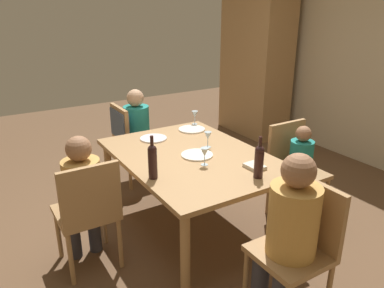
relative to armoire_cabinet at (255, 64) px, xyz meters
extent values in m
plane|color=brown|center=(1.92, -2.33, -1.10)|extent=(10.00, 10.00, 0.00)
cube|color=#A87F51|center=(0.00, 0.00, -0.05)|extent=(1.10, 0.56, 2.10)
cube|color=#A87F51|center=(1.92, -2.33, -0.38)|extent=(1.64, 1.17, 0.04)
cylinder|color=#A87F51|center=(1.17, -2.85, -0.75)|extent=(0.07, 0.07, 0.69)
cylinder|color=#A87F51|center=(2.67, -2.85, -0.75)|extent=(0.07, 0.07, 0.69)
cylinder|color=#A87F51|center=(1.17, -1.82, -0.75)|extent=(0.07, 0.07, 0.69)
cylinder|color=#A87F51|center=(2.67, -1.82, -0.75)|extent=(0.07, 0.07, 0.69)
cylinder|color=#A87F51|center=(1.73, -3.49, -0.88)|extent=(0.04, 0.04, 0.44)
cylinder|color=#A87F51|center=(1.73, -3.11, -0.88)|extent=(0.04, 0.04, 0.44)
cylinder|color=#A87F51|center=(2.11, -3.49, -0.88)|extent=(0.04, 0.04, 0.44)
cylinder|color=#A87F51|center=(2.11, -3.11, -0.88)|extent=(0.04, 0.04, 0.44)
cube|color=#A87F51|center=(1.92, -3.30, -0.64)|extent=(0.44, 0.44, 0.04)
cube|color=#A87F51|center=(2.12, -3.30, -0.40)|extent=(0.04, 0.44, 0.44)
cylinder|color=#A87F51|center=(2.93, -2.52, -0.88)|extent=(0.04, 0.04, 0.44)
cylinder|color=#A87F51|center=(2.93, -2.14, -0.88)|extent=(0.04, 0.04, 0.44)
cube|color=#A87F51|center=(3.12, -2.33, -0.64)|extent=(0.44, 0.44, 0.04)
cube|color=#A87F51|center=(3.12, -2.13, -0.40)|extent=(0.44, 0.04, 0.44)
cylinder|color=#A87F51|center=(0.53, -2.14, -0.88)|extent=(0.04, 0.04, 0.44)
cylinder|color=#A87F51|center=(0.91, -2.14, -0.88)|extent=(0.04, 0.04, 0.44)
cylinder|color=#A87F51|center=(0.53, -2.52, -0.88)|extent=(0.04, 0.04, 0.44)
cylinder|color=#A87F51|center=(0.91, -2.52, -0.88)|extent=(0.04, 0.04, 0.44)
cube|color=#A87F51|center=(0.72, -2.33, -0.64)|extent=(0.44, 0.44, 0.04)
cube|color=#A87F51|center=(0.72, -2.53, -0.40)|extent=(0.44, 0.04, 0.44)
cube|color=#4C5B75|center=(0.72, -2.53, -0.38)|extent=(0.40, 0.07, 0.31)
cylinder|color=#A87F51|center=(2.48, -1.18, -0.88)|extent=(0.04, 0.04, 0.44)
cylinder|color=#A87F51|center=(2.48, -1.56, -0.88)|extent=(0.04, 0.04, 0.44)
cylinder|color=#A87F51|center=(2.10, -1.18, -0.88)|extent=(0.04, 0.04, 0.44)
cylinder|color=#A87F51|center=(2.10, -1.56, -0.88)|extent=(0.04, 0.04, 0.44)
cube|color=#A87F51|center=(2.29, -1.37, -0.64)|extent=(0.44, 0.44, 0.04)
cube|color=#A87F51|center=(2.09, -1.37, -0.40)|extent=(0.04, 0.44, 0.44)
cylinder|color=#33333D|center=(1.79, -3.38, -0.87)|extent=(0.10, 0.10, 0.46)
cylinder|color=#33333D|center=(1.79, -3.21, -0.87)|extent=(0.10, 0.10, 0.46)
cylinder|color=tan|center=(1.92, -3.30, -0.42)|extent=(0.28, 0.28, 0.43)
sphere|color=#996B4C|center=(1.92, -3.30, -0.11)|extent=(0.19, 0.19, 0.19)
cylinder|color=#33333D|center=(3.02, -2.48, -0.87)|extent=(0.12, 0.12, 0.46)
cylinder|color=tan|center=(3.12, -2.33, -0.39)|extent=(0.32, 0.32, 0.49)
sphere|color=#996B4C|center=(3.12, -2.33, -0.05)|extent=(0.21, 0.21, 0.21)
cylinder|color=#33333D|center=(0.63, -2.20, -0.87)|extent=(0.10, 0.10, 0.46)
cylinder|color=#33333D|center=(0.81, -2.20, -0.87)|extent=(0.10, 0.10, 0.46)
cylinder|color=teal|center=(0.72, -2.33, -0.42)|extent=(0.29, 0.29, 0.44)
sphere|color=tan|center=(0.72, -2.33, -0.10)|extent=(0.19, 0.19, 0.19)
cylinder|color=#33333D|center=(2.39, -1.31, -0.87)|extent=(0.08, 0.08, 0.46)
cylinder|color=#33333D|center=(2.39, -1.43, -0.87)|extent=(0.08, 0.08, 0.46)
cylinder|color=teal|center=(2.29, -1.37, -0.47)|extent=(0.22, 0.22, 0.33)
sphere|color=#996B4C|center=(2.29, -1.37, -0.23)|extent=(0.14, 0.14, 0.14)
cylinder|color=black|center=(2.57, -2.14, -0.26)|extent=(0.07, 0.07, 0.21)
sphere|color=black|center=(2.57, -2.14, -0.14)|extent=(0.07, 0.07, 0.07)
cylinder|color=black|center=(2.57, -2.14, -0.09)|extent=(0.03, 0.03, 0.10)
cylinder|color=black|center=(2.16, -2.83, -0.25)|extent=(0.07, 0.07, 0.22)
sphere|color=black|center=(2.16, -2.83, -0.13)|extent=(0.07, 0.07, 0.07)
cylinder|color=black|center=(2.16, -2.83, -0.08)|extent=(0.03, 0.03, 0.10)
cylinder|color=silver|center=(2.16, -2.36, -0.36)|extent=(0.06, 0.06, 0.00)
cylinder|color=silver|center=(2.16, -2.36, -0.32)|extent=(0.01, 0.01, 0.07)
cone|color=silver|center=(2.16, -2.36, -0.25)|extent=(0.07, 0.07, 0.07)
cylinder|color=silver|center=(1.18, -1.85, -0.36)|extent=(0.06, 0.06, 0.00)
cylinder|color=silver|center=(1.18, -1.85, -0.32)|extent=(0.01, 0.01, 0.07)
cone|color=silver|center=(1.18, -1.85, -0.25)|extent=(0.07, 0.07, 0.07)
cylinder|color=silver|center=(1.84, -2.12, -0.36)|extent=(0.06, 0.06, 0.00)
cylinder|color=silver|center=(1.84, -2.12, -0.32)|extent=(0.01, 0.01, 0.07)
cone|color=silver|center=(1.84, -2.12, -0.25)|extent=(0.07, 0.07, 0.07)
cylinder|color=white|center=(1.33, -1.98, -0.36)|extent=(0.28, 0.28, 0.01)
cylinder|color=white|center=(1.96, -2.31, -0.36)|extent=(0.28, 0.28, 0.01)
cylinder|color=white|center=(1.38, -2.44, -0.36)|extent=(0.26, 0.26, 0.01)
cube|color=beige|center=(2.43, -2.06, -0.35)|extent=(0.17, 0.13, 0.03)
cube|color=brown|center=(2.64, -1.37, -0.99)|extent=(0.13, 0.28, 0.22)
camera|label=1|loc=(4.50, -3.92, 0.87)|focal=35.06mm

